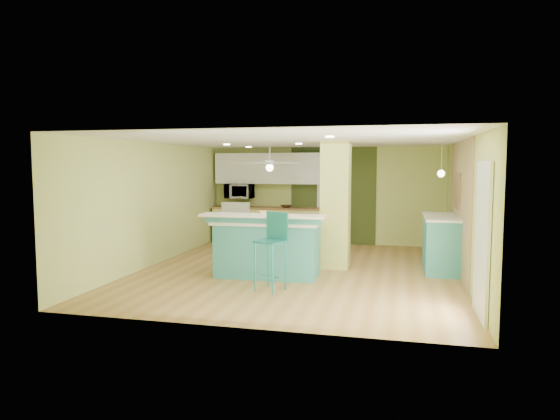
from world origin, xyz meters
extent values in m
cube|color=olive|center=(0.00, 0.00, -0.01)|extent=(6.00, 7.00, 0.01)
cube|color=white|center=(0.00, 0.00, 2.50)|extent=(6.00, 7.00, 0.01)
cube|color=#BFCC6D|center=(0.00, 3.50, 1.25)|extent=(6.00, 0.01, 2.50)
cube|color=#BFCC6D|center=(0.00, -3.50, 1.25)|extent=(6.00, 0.01, 2.50)
cube|color=#BFCC6D|center=(-3.00, 0.00, 1.25)|extent=(0.01, 7.00, 2.50)
cube|color=#BFCC6D|center=(3.00, 0.00, 1.25)|extent=(0.01, 7.00, 2.50)
cube|color=#907C52|center=(2.99, 0.60, 1.25)|extent=(0.02, 3.40, 2.50)
cube|color=#3A481D|center=(0.20, 3.49, 1.25)|extent=(2.20, 0.02, 2.50)
cube|color=silver|center=(0.20, 3.46, 1.00)|extent=(0.82, 0.05, 2.00)
cube|color=white|center=(2.97, -2.30, 1.05)|extent=(0.04, 1.08, 2.10)
cube|color=#BCC25A|center=(0.65, 0.50, 1.25)|extent=(0.55, 0.55, 2.50)
cube|color=#DFDF74|center=(-1.30, 3.20, 0.45)|extent=(3.20, 0.60, 0.90)
cube|color=brown|center=(-1.30, 3.20, 0.92)|extent=(3.25, 0.63, 0.04)
cube|color=white|center=(-2.25, 3.20, 0.45)|extent=(0.76, 0.64, 0.90)
cube|color=black|center=(-2.25, 2.87, 0.42)|extent=(0.59, 0.02, 0.50)
cube|color=white|center=(-2.25, 2.90, 0.99)|extent=(0.76, 0.06, 0.18)
cube|color=white|center=(-1.30, 3.32, 1.95)|extent=(3.20, 0.34, 0.80)
imported|color=white|center=(-2.25, 3.20, 1.35)|extent=(0.70, 0.48, 0.39)
cylinder|color=white|center=(-1.10, 2.00, 2.30)|extent=(0.03, 0.03, 0.40)
cylinder|color=white|center=(-1.10, 2.00, 2.10)|extent=(0.24, 0.24, 0.10)
sphere|color=white|center=(-1.10, 2.00, 1.98)|extent=(0.18, 0.18, 0.18)
cylinder|color=silver|center=(2.65, 0.75, 2.19)|extent=(0.01, 0.01, 0.62)
sphere|color=white|center=(2.65, 0.75, 1.88)|extent=(0.14, 0.14, 0.14)
cube|color=brown|center=(2.96, 0.80, 1.55)|extent=(0.03, 0.90, 0.70)
cube|color=teal|center=(-0.46, -0.53, 0.49)|extent=(1.86, 0.97, 0.97)
cube|color=silver|center=(-0.46, -0.53, 1.00)|extent=(1.97, 1.08, 0.05)
cube|color=teal|center=(-0.45, -0.96, 1.10)|extent=(2.08, 0.21, 0.14)
cube|color=silver|center=(-0.45, -0.96, 1.16)|extent=(2.23, 0.52, 0.04)
cylinder|color=teal|center=(-0.37, -1.71, 0.40)|extent=(0.03, 0.03, 0.80)
cylinder|color=teal|center=(-0.04, -1.85, 0.40)|extent=(0.03, 0.03, 0.80)
cylinder|color=teal|center=(-0.23, -1.38, 0.40)|extent=(0.03, 0.03, 0.80)
cylinder|color=teal|center=(0.10, -1.52, 0.40)|extent=(0.03, 0.03, 0.80)
cube|color=teal|center=(-0.13, -1.62, 0.82)|extent=(0.55, 0.55, 0.03)
cube|color=teal|center=(-0.06, -1.44, 1.05)|extent=(0.40, 0.19, 0.44)
cube|color=teal|center=(2.70, 0.74, 0.51)|extent=(0.66, 1.58, 1.02)
cube|color=white|center=(2.70, 0.74, 1.04)|extent=(0.70, 1.65, 0.05)
imported|color=#3D2A19|center=(-0.97, 3.19, 0.97)|extent=(0.37, 0.37, 0.07)
cylinder|color=gold|center=(-0.52, -0.69, 1.12)|extent=(0.14, 0.14, 0.19)
camera|label=1|loc=(1.90, -9.33, 2.06)|focal=32.00mm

